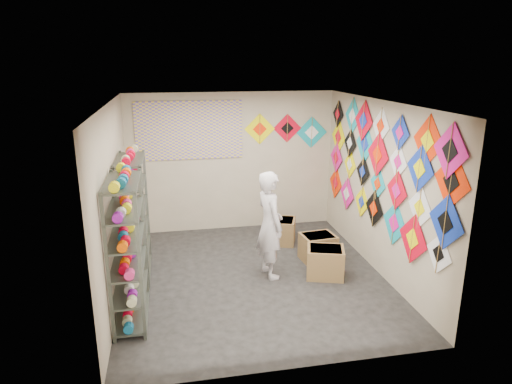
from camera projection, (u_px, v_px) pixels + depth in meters
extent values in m
plane|color=black|center=(253.00, 277.00, 7.16)|extent=(4.50, 4.50, 0.00)
plane|color=#B8A88D|center=(232.00, 162.00, 8.90)|extent=(4.00, 0.00, 4.00)
plane|color=#B8A88D|center=(294.00, 257.00, 4.66)|extent=(4.00, 0.00, 4.00)
plane|color=#B8A88D|center=(114.00, 202.00, 6.41)|extent=(0.00, 4.50, 4.50)
plane|color=#B8A88D|center=(378.00, 188.00, 7.14)|extent=(0.00, 4.50, 4.50)
plane|color=gray|center=(253.00, 103.00, 6.40)|extent=(4.50, 4.50, 0.00)
cube|color=#4C5147|center=(128.00, 252.00, 5.76)|extent=(0.40, 1.10, 1.90)
cube|color=#4C5147|center=(134.00, 218.00, 6.99)|extent=(0.40, 1.10, 1.90)
cylinder|color=#E92A7A|center=(124.00, 261.00, 5.28)|extent=(0.12, 0.10, 0.12)
cylinder|color=#FC5700|center=(125.00, 254.00, 5.46)|extent=(0.12, 0.10, 0.12)
cylinder|color=#FFF417|center=(126.00, 248.00, 5.65)|extent=(0.12, 0.10, 0.12)
cylinder|color=white|center=(128.00, 242.00, 5.83)|extent=(0.12, 0.10, 0.12)
cylinder|color=red|center=(129.00, 236.00, 6.01)|extent=(0.12, 0.10, 0.12)
cylinder|color=purple|center=(130.00, 231.00, 6.19)|extent=(0.12, 0.10, 0.12)
cylinder|color=beige|center=(131.00, 223.00, 6.51)|extent=(0.12, 0.10, 0.12)
cylinder|color=#126490|center=(132.00, 218.00, 6.69)|extent=(0.12, 0.10, 0.12)
cylinder|color=#E92A7A|center=(133.00, 214.00, 6.87)|extent=(0.12, 0.10, 0.12)
cylinder|color=#FC5700|center=(134.00, 210.00, 7.05)|extent=(0.12, 0.10, 0.12)
cylinder|color=#FFF417|center=(135.00, 206.00, 7.23)|extent=(0.12, 0.10, 0.12)
cylinder|color=white|center=(135.00, 203.00, 7.41)|extent=(0.12, 0.10, 0.12)
cube|color=white|center=(439.00, 253.00, 5.59)|extent=(0.03, 0.54, 0.54)
cube|color=red|center=(413.00, 239.00, 6.15)|extent=(0.03, 0.71, 0.71)
cube|color=#1297A9|center=(394.00, 223.00, 6.67)|extent=(0.03, 0.68, 0.68)
cube|color=black|center=(374.00, 208.00, 7.27)|extent=(0.01, 0.62, 0.62)
cube|color=#FFF100|center=(362.00, 202.00, 7.77)|extent=(0.03, 0.53, 0.53)
cube|color=#E2108A|center=(347.00, 194.00, 8.36)|extent=(0.01, 0.61, 0.61)
cube|color=#FF2900|center=(336.00, 183.00, 8.95)|extent=(0.04, 0.63, 0.63)
cube|color=#1231AC|center=(446.00, 222.00, 5.38)|extent=(0.01, 0.70, 0.70)
cube|color=white|center=(420.00, 208.00, 5.96)|extent=(0.01, 0.58, 0.58)
cube|color=red|center=(397.00, 191.00, 6.51)|extent=(0.01, 0.58, 0.58)
cube|color=#1297A9|center=(378.00, 184.00, 7.13)|extent=(0.03, 0.51, 0.51)
cube|color=black|center=(363.00, 171.00, 7.62)|extent=(0.03, 0.50, 0.50)
cube|color=#FFF100|center=(350.00, 164.00, 8.19)|extent=(0.01, 0.52, 0.52)
cube|color=#E2108A|center=(336.00, 158.00, 8.80)|extent=(0.01, 0.59, 0.59)
cube|color=#FF2900|center=(452.00, 181.00, 5.26)|extent=(0.03, 0.70, 0.70)
cube|color=#1231AC|center=(420.00, 169.00, 5.87)|extent=(0.02, 0.64, 0.64)
cube|color=white|center=(398.00, 162.00, 6.46)|extent=(0.02, 0.51, 0.51)
cube|color=red|center=(378.00, 154.00, 7.04)|extent=(0.02, 0.70, 0.70)
cube|color=#1297A9|center=(365.00, 144.00, 7.52)|extent=(0.02, 0.68, 0.68)
cube|color=black|center=(350.00, 143.00, 8.09)|extent=(0.03, 0.52, 0.52)
cube|color=#FFF100|center=(338.00, 137.00, 8.67)|extent=(0.02, 0.67, 0.67)
cube|color=#E2108A|center=(450.00, 151.00, 5.22)|extent=(0.02, 0.68, 0.68)
cube|color=#FF2900|center=(428.00, 141.00, 5.69)|extent=(0.02, 0.68, 0.68)
cube|color=#1231AC|center=(400.00, 133.00, 6.33)|extent=(0.02, 0.50, 0.50)
cube|color=white|center=(381.00, 126.00, 6.92)|extent=(0.03, 0.57, 0.57)
cube|color=red|center=(364.00, 121.00, 7.48)|extent=(0.04, 0.68, 0.68)
cube|color=#1297A9|center=(353.00, 116.00, 7.95)|extent=(0.02, 0.65, 0.65)
cube|color=black|center=(338.00, 114.00, 8.59)|extent=(0.02, 0.51, 0.51)
cube|color=#FFF100|center=(260.00, 129.00, 8.81)|extent=(0.60, 0.02, 0.60)
cube|color=red|center=(287.00, 128.00, 8.91)|extent=(0.56, 0.02, 0.56)
cube|color=#1297A9|center=(312.00, 132.00, 9.03)|extent=(0.63, 0.02, 0.63)
cube|color=#6754B6|center=(189.00, 130.00, 8.55)|extent=(2.00, 0.01, 1.10)
imported|color=beige|center=(270.00, 225.00, 7.00)|extent=(0.78, 0.65, 1.69)
cube|color=brown|center=(325.00, 262.00, 7.13)|extent=(0.68, 0.62, 0.47)
cube|color=brown|center=(318.00, 248.00, 7.71)|extent=(0.60, 0.51, 0.45)
cube|color=brown|center=(282.00, 231.00, 8.45)|extent=(0.61, 0.64, 0.45)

